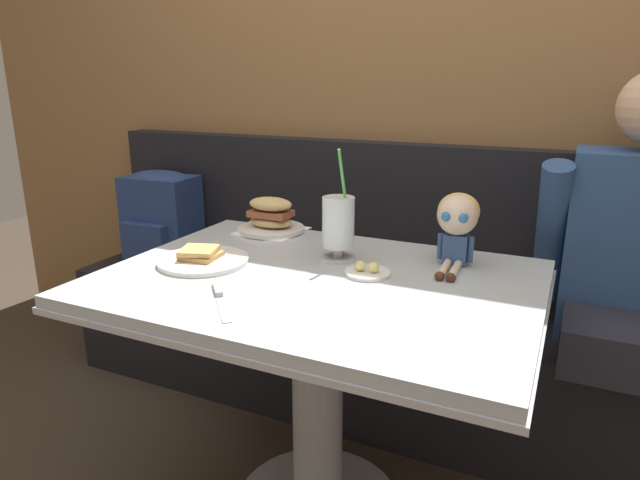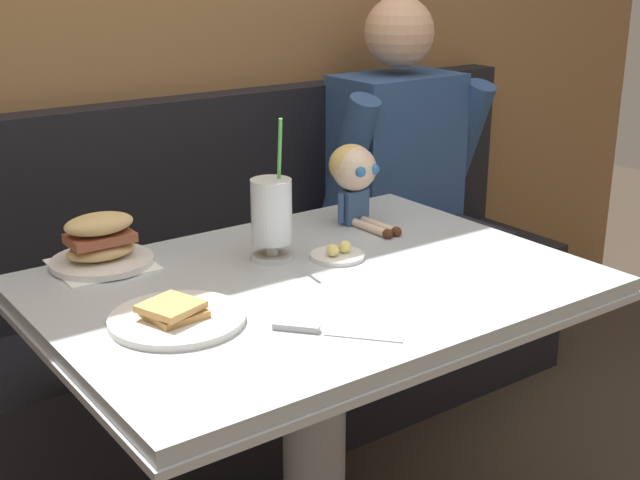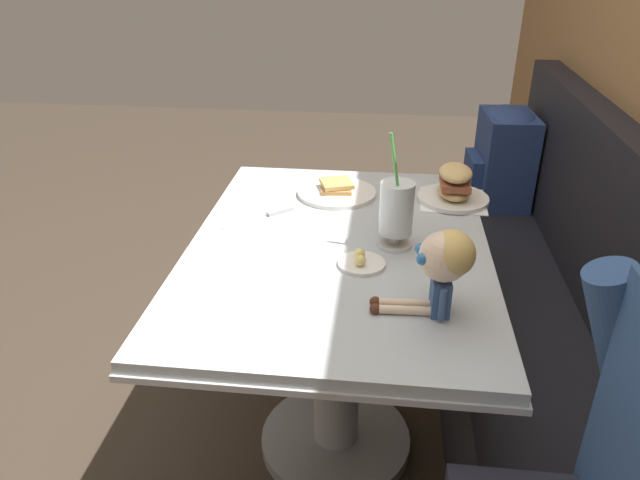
% 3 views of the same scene
% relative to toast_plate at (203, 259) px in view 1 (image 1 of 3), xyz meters
% --- Properties ---
extents(wood_panel_wall, '(4.40, 0.08, 2.40)m').
position_rel_toast_plate_xyz_m(wood_panel_wall, '(0.33, 0.91, 0.45)').
color(wood_panel_wall, olive).
rests_on(wood_panel_wall, ground).
extents(booth_bench, '(2.60, 0.48, 1.00)m').
position_rel_toast_plate_xyz_m(booth_bench, '(0.33, 0.66, -0.42)').
color(booth_bench, black).
rests_on(booth_bench, ground).
extents(diner_table, '(1.11, 0.81, 0.74)m').
position_rel_toast_plate_xyz_m(diner_table, '(0.33, 0.04, -0.21)').
color(diner_table, '#B2BCC1').
rests_on(diner_table, ground).
extents(toast_plate, '(0.25, 0.25, 0.04)m').
position_rel_toast_plate_xyz_m(toast_plate, '(0.00, 0.00, 0.00)').
color(toast_plate, white).
rests_on(toast_plate, diner_table).
extents(milkshake_glass, '(0.10, 0.10, 0.31)m').
position_rel_toast_plate_xyz_m(milkshake_glass, '(0.33, 0.18, 0.09)').
color(milkshake_glass, silver).
rests_on(milkshake_glass, diner_table).
extents(sandwich_plate, '(0.22, 0.22, 0.12)m').
position_rel_toast_plate_xyz_m(sandwich_plate, '(0.01, 0.37, 0.03)').
color(sandwich_plate, white).
rests_on(sandwich_plate, diner_table).
extents(butter_saucer, '(0.12, 0.12, 0.04)m').
position_rel_toast_plate_xyz_m(butter_saucer, '(0.45, 0.10, -0.00)').
color(butter_saucer, white).
rests_on(butter_saucer, diner_table).
extents(butter_knife, '(0.17, 0.19, 0.01)m').
position_rel_toast_plate_xyz_m(butter_knife, '(0.18, -0.18, -0.01)').
color(butter_knife, silver).
rests_on(butter_knife, diner_table).
extents(seated_doll, '(0.12, 0.22, 0.20)m').
position_rel_toast_plate_xyz_m(seated_doll, '(0.63, 0.28, 0.12)').
color(seated_doll, '#385689').
rests_on(seated_doll, diner_table).
extents(backpack, '(0.31, 0.26, 0.41)m').
position_rel_toast_plate_xyz_m(backpack, '(-0.70, 0.64, -0.09)').
color(backpack, navy).
rests_on(backpack, booth_bench).
extents(diner_patron, '(0.55, 0.48, 0.81)m').
position_rel_toast_plate_xyz_m(diner_patron, '(1.09, 0.62, -0.01)').
color(diner_patron, '#2D4C7F').
rests_on(diner_patron, booth_bench).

